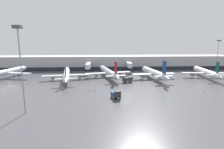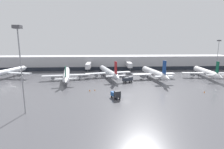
% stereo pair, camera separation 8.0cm
% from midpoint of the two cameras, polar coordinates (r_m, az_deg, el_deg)
% --- Properties ---
extents(ground_plane, '(320.00, 320.00, 0.00)m').
position_cam_midpoint_polar(ground_plane, '(62.29, 4.83, -6.65)').
color(ground_plane, '#4C4C51').
extents(terminal_building, '(160.00, 31.79, 9.00)m').
position_cam_midpoint_polar(terminal_building, '(121.84, 0.79, 4.03)').
color(terminal_building, '#B2B2B7').
rests_on(terminal_building, ground_plane).
extents(parked_jet_0, '(24.23, 31.74, 9.68)m').
position_cam_midpoint_polar(parked_jet_0, '(102.99, 28.32, 0.69)').
color(parked_jet_0, white).
rests_on(parked_jet_0, ground_plane).
extents(parked_jet_1, '(24.22, 37.75, 9.78)m').
position_cam_midpoint_polar(parked_jet_1, '(92.36, -1.17, 0.84)').
color(parked_jet_1, silver).
rests_on(parked_jet_1, ground_plane).
extents(parked_jet_2, '(25.94, 31.94, 10.14)m').
position_cam_midpoint_polar(parked_jet_2, '(104.45, -31.12, 0.72)').
color(parked_jet_2, silver).
rests_on(parked_jet_2, ground_plane).
extents(parked_jet_3, '(23.08, 36.58, 8.39)m').
position_cam_midpoint_polar(parked_jet_3, '(88.60, -14.67, 0.06)').
color(parked_jet_3, silver).
rests_on(parked_jet_3, ground_plane).
extents(parked_jet_4, '(21.82, 33.06, 10.41)m').
position_cam_midpoint_polar(parked_jet_4, '(90.27, 13.54, 0.49)').
color(parked_jet_4, silver).
rests_on(parked_jet_4, ground_plane).
extents(service_truck_0, '(5.17, 3.68, 2.46)m').
position_cam_midpoint_polar(service_truck_0, '(81.07, 5.12, -1.51)').
color(service_truck_0, '#2D333D').
rests_on(service_truck_0, ground_plane).
extents(service_truck_1, '(3.29, 4.35, 2.75)m').
position_cam_midpoint_polar(service_truck_1, '(58.05, 1.27, -6.38)').
color(service_truck_1, '#19478C').
rests_on(service_truck_1, ground_plane).
extents(traffic_cone_0, '(0.38, 0.38, 0.61)m').
position_cam_midpoint_polar(traffic_cone_0, '(67.72, -5.66, -4.98)').
color(traffic_cone_0, orange).
rests_on(traffic_cone_0, ground_plane).
extents(traffic_cone_1, '(0.51, 0.51, 0.63)m').
position_cam_midpoint_polar(traffic_cone_1, '(67.13, -7.31, -5.15)').
color(traffic_cone_1, orange).
rests_on(traffic_cone_1, ground_plane).
extents(traffic_cone_2, '(0.52, 0.52, 0.56)m').
position_cam_midpoint_polar(traffic_cone_2, '(108.75, 29.04, -0.36)').
color(traffic_cone_2, orange).
rests_on(traffic_cone_2, ground_plane).
extents(traffic_cone_3, '(0.43, 0.43, 0.59)m').
position_cam_midpoint_polar(traffic_cone_3, '(73.07, 27.92, -5.04)').
color(traffic_cone_3, orange).
rests_on(traffic_cone_3, ground_plane).
extents(apron_light_mast_2, '(1.80, 1.80, 22.39)m').
position_cam_midpoint_polar(apron_light_mast_2, '(48.80, -28.09, 7.91)').
color(apron_light_mast_2, gray).
rests_on(apron_light_mast_2, ground_plane).
extents(apron_light_mast_4, '(1.80, 1.80, 19.69)m').
position_cam_midpoint_polar(apron_light_mast_4, '(132.17, 31.39, 7.75)').
color(apron_light_mast_4, gray).
rests_on(apron_light_mast_4, ground_plane).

